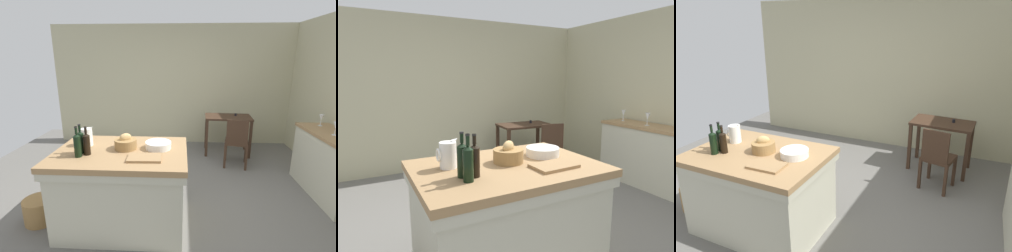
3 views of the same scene
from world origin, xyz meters
The scene contains 16 objects.
ground_plane centered at (0.00, 0.00, 0.00)m, with size 6.76×6.76×0.00m, color #66635E.
wall_back centered at (0.00, 2.60, 1.30)m, with size 5.32×0.12×2.60m, color #B7B28E.
island_table centered at (-0.49, -0.43, 0.49)m, with size 1.45×1.02×0.91m.
side_cabinet centered at (2.26, 0.32, 0.45)m, with size 0.52×1.32×0.90m.
writing_desk centered at (1.11, 1.89, 0.65)m, with size 0.94×0.62×0.83m.
wooden_chair centered at (1.15, 1.22, 0.48)m, with size 0.48×0.48×0.89m.
pitcher centered at (-0.93, -0.29, 1.02)m, with size 0.17×0.13×0.24m.
wash_bowl centered at (-0.09, -0.35, 0.95)m, with size 0.29×0.29×0.08m, color white.
bread_basket centered at (-0.45, -0.38, 0.98)m, with size 0.25×0.25×0.18m.
cutting_board centered at (-0.20, -0.66, 0.93)m, with size 0.34×0.22×0.02m, color #99754C.
wine_bottle_dark centered at (-0.82, -0.57, 1.04)m, with size 0.07×0.07×0.31m.
wine_bottle_amber centered at (-0.90, -0.54, 1.04)m, with size 0.07×0.07×0.32m.
wine_bottle_green centered at (-0.89, -0.64, 1.04)m, with size 0.07×0.07×0.32m.
wine_glass_left centered at (2.22, 0.30, 1.03)m, with size 0.07×0.07×0.19m.
wine_glass_middle centered at (2.29, 0.78, 1.02)m, with size 0.07×0.07×0.18m.
wicker_hamper centered at (-1.51, -0.48, 0.15)m, with size 0.35×0.35×0.29m, color olive.
Camera 1 is at (0.16, -2.96, 1.90)m, focal length 26.33 mm.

